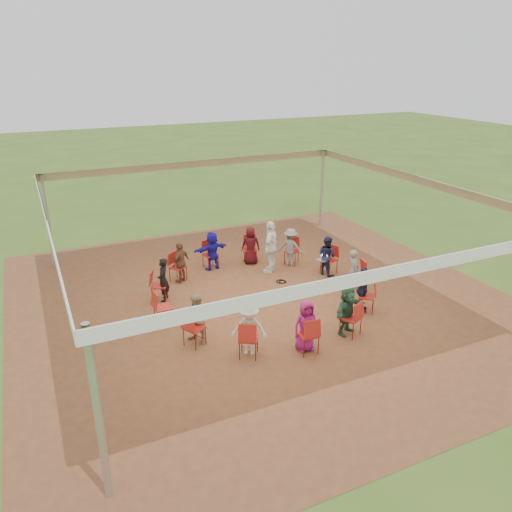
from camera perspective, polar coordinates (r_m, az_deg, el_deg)
name	(u,v)px	position (r m, az deg, el deg)	size (l,w,h in m)	color
ground	(262,300)	(13.89, 0.67, -5.07)	(80.00, 80.00, 0.00)	#3B5B1C
dirt_patch	(262,300)	(13.88, 0.67, -5.05)	(13.00, 13.00, 0.00)	brown
tent	(262,218)	(13.00, 0.72, 4.32)	(10.33, 10.33, 3.00)	#B2B2B7
chair_0	(329,260)	(15.58, 8.35, -0.43)	(0.42, 0.44, 0.90)	#AE2017
chair_1	(292,251)	(16.16, 4.08, 0.58)	(0.42, 0.44, 0.90)	#AE2017
chair_2	(250,249)	(16.27, -0.66, 0.78)	(0.42, 0.44, 0.90)	#AE2017
chair_3	(210,255)	(15.88, -5.23, 0.15)	(0.42, 0.44, 0.90)	#AE2017
chair_4	(178,267)	(15.06, -8.92, -1.26)	(0.42, 0.44, 0.90)	#AE2017
chair_5	(159,286)	(13.93, -10.99, -3.34)	(0.42, 0.44, 0.90)	#AE2017
chair_6	(163,308)	(12.72, -10.59, -5.84)	(0.42, 0.44, 0.90)	#AE2017
chair_7	(194,328)	(11.71, -7.07, -8.17)	(0.42, 0.44, 0.90)	#AE2017
chair_8	(249,339)	(11.22, -0.86, -9.43)	(0.42, 0.44, 0.90)	#AE2017
chair_9	(308,335)	(11.42, 5.96, -8.94)	(0.42, 0.44, 0.90)	#AE2017
chair_10	(351,318)	(12.25, 10.80, -7.00)	(0.42, 0.44, 0.90)	#AE2017
chair_11	(367,296)	(13.41, 12.52, -4.50)	(0.42, 0.44, 0.90)	#AE2017
chair_12	(357,275)	(14.60, 11.43, -2.18)	(0.42, 0.44, 0.90)	#AE2017
person_seated_0	(327,255)	(15.42, 8.10, 0.06)	(0.60, 0.35, 1.24)	#191B39
person_seated_1	(291,247)	(15.99, 3.97, 1.02)	(0.80, 0.40, 1.24)	slate
person_seated_2	(251,246)	(16.09, -0.62, 1.21)	(0.61, 0.34, 1.24)	#3D090F
person_seated_3	(212,251)	(15.72, -5.03, 0.62)	(1.15, 0.43, 1.24)	#19149F
person_seated_4	(181,262)	(14.93, -8.59, -0.72)	(0.73, 0.37, 1.24)	brown
person_seated_5	(163,280)	(13.84, -10.56, -2.69)	(0.45, 0.30, 1.24)	black
person_seated_6	(197,319)	(11.71, -6.72, -7.19)	(0.60, 0.35, 1.24)	#97825E
person_seated_7	(249,329)	(11.23, -0.78, -8.35)	(0.80, 0.40, 1.24)	beige
person_seated_8	(306,325)	(11.43, 5.72, -7.91)	(0.61, 0.34, 1.24)	#93185E
person_seated_9	(347,310)	(12.22, 10.37, -6.11)	(1.15, 0.43, 1.24)	#294E35
person_seated_10	(362,290)	(13.34, 12.07, -3.78)	(0.73, 0.37, 1.24)	#191B39
person_seated_11	(353,270)	(14.49, 11.05, -1.60)	(0.45, 0.30, 1.24)	slate
standing_person	(271,247)	(15.38, 1.72, 1.06)	(0.97, 0.50, 1.66)	white
cable_coil	(282,282)	(14.98, 2.94, -2.93)	(0.31, 0.31, 0.03)	black
laptop	(323,258)	(15.32, 7.69, -0.23)	(0.32, 0.36, 0.21)	#B7B7BC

